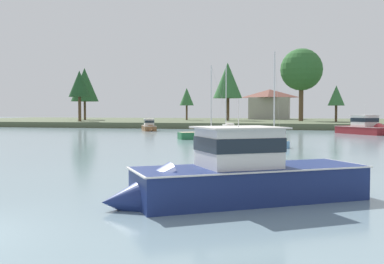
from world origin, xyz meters
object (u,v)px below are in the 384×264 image
at_px(cruiser_wood, 149,128).
at_px(cruiser_maroon, 368,130).
at_px(sailboat_white, 227,130).
at_px(sailboat_skyblue, 273,144).
at_px(sailboat_green, 207,137).
at_px(cruiser_navy, 227,186).

bearing_deg(cruiser_wood, cruiser_maroon, -6.23).
bearing_deg(sailboat_white, sailboat_skyblue, -72.18).
bearing_deg(sailboat_green, sailboat_skyblue, -47.06).
distance_m(cruiser_maroon, cruiser_navy, 51.99).
bearing_deg(sailboat_skyblue, cruiser_navy, -89.17).
xyz_separation_m(cruiser_maroon, cruiser_wood, (-33.14, 3.62, -0.12)).
relative_size(cruiser_wood, sailboat_skyblue, 0.74).
xyz_separation_m(cruiser_navy, sailboat_skyblue, (-0.39, 26.71, -0.36)).
distance_m(sailboat_white, sailboat_green, 19.68).
height_order(sailboat_green, cruiser_wood, sailboat_green).
xyz_separation_m(sailboat_white, cruiser_maroon, (20.33, -4.28, 0.36)).
bearing_deg(cruiser_maroon, sailboat_green, -141.53).
height_order(cruiser_maroon, cruiser_navy, cruiser_maroon).
bearing_deg(cruiser_navy, sailboat_green, 103.54).
relative_size(cruiser_maroon, cruiser_wood, 1.42).
xyz_separation_m(cruiser_wood, sailboat_skyblue, (21.93, -27.76, -0.27)).
bearing_deg(cruiser_wood, cruiser_navy, -67.72).
bearing_deg(cruiser_maroon, sailboat_skyblue, -114.89).
bearing_deg(sailboat_white, cruiser_navy, -80.20).
distance_m(cruiser_wood, sailboat_skyblue, 35.38).
bearing_deg(sailboat_green, cruiser_maroon, 38.47).
bearing_deg(cruiser_maroon, cruiser_navy, -102.00).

